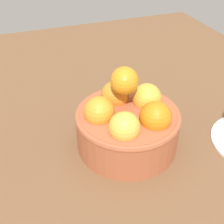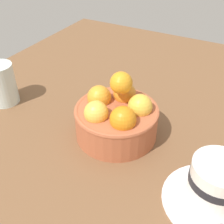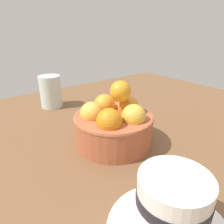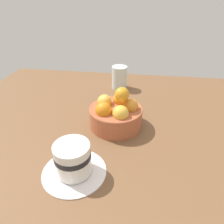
% 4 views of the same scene
% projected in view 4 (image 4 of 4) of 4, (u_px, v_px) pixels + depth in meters
% --- Properties ---
extents(ground_plane, '(1.16, 0.92, 0.04)m').
position_uv_depth(ground_plane, '(116.00, 130.00, 0.67)').
color(ground_plane, brown).
extents(terracotta_bowl, '(0.16, 0.16, 0.13)m').
position_uv_depth(terracotta_bowl, '(116.00, 113.00, 0.64)').
color(terracotta_bowl, '#AD5938').
rests_on(terracotta_bowl, ground_plane).
extents(coffee_cup, '(0.15, 0.15, 0.08)m').
position_uv_depth(coffee_cup, '(73.00, 160.00, 0.48)').
color(coffee_cup, white).
rests_on(coffee_cup, ground_plane).
extents(water_glass, '(0.06, 0.06, 0.10)m').
position_uv_depth(water_glass, '(119.00, 77.00, 0.88)').
color(water_glass, silver).
rests_on(water_glass, ground_plane).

